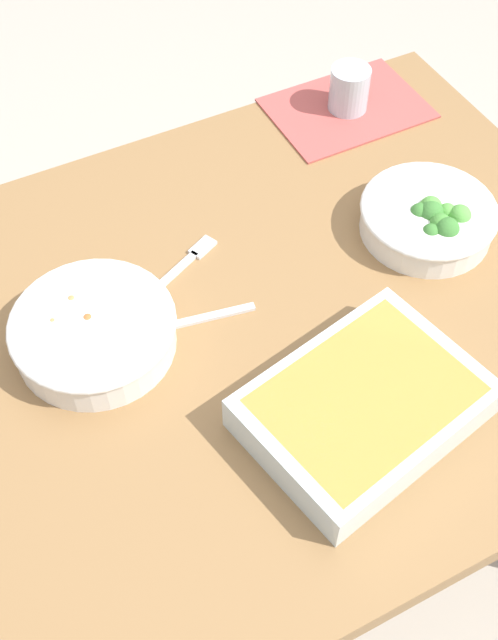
# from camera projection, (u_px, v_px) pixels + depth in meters

# --- Properties ---
(ground_plane) EXTENTS (6.00, 6.00, 0.00)m
(ground_plane) POSITION_uv_depth(u_px,v_px,m) (249.00, 524.00, 1.76)
(ground_plane) COLOR #B2A899
(dining_table) EXTENTS (1.20, 0.90, 0.74)m
(dining_table) POSITION_uv_depth(u_px,v_px,m) (249.00, 355.00, 1.25)
(dining_table) COLOR olive
(dining_table) RESTS_ON ground_plane
(placemat) EXTENTS (0.28, 0.20, 0.00)m
(placemat) POSITION_uv_depth(u_px,v_px,m) (347.00, 108.00, 1.47)
(placemat) COLOR #B24C47
(placemat) RESTS_ON dining_table
(stew_bowl) EXTENTS (0.24, 0.24, 0.06)m
(stew_bowl) POSITION_uv_depth(u_px,v_px,m) (94.00, 331.00, 1.12)
(stew_bowl) COLOR silver
(stew_bowl) RESTS_ON dining_table
(broccoli_bowl) EXTENTS (0.22, 0.22, 0.07)m
(broccoli_bowl) POSITION_uv_depth(u_px,v_px,m) (428.00, 217.00, 1.26)
(broccoli_bowl) COLOR silver
(broccoli_bowl) RESTS_ON dining_table
(baking_dish) EXTENTS (0.34, 0.28, 0.06)m
(baking_dish) POSITION_uv_depth(u_px,v_px,m) (364.00, 405.00, 1.05)
(baking_dish) COLOR silver
(baking_dish) RESTS_ON dining_table
(drink_cup) EXTENTS (0.07, 0.07, 0.08)m
(drink_cup) POSITION_uv_depth(u_px,v_px,m) (349.00, 92.00, 1.44)
(drink_cup) COLOR #B2BCC6
(drink_cup) RESTS_ON dining_table
(spoon_by_stew) EXTENTS (0.18, 0.05, 0.01)m
(spoon_by_stew) POSITION_uv_depth(u_px,v_px,m) (180.00, 323.00, 1.17)
(spoon_by_stew) COLOR silver
(spoon_by_stew) RESTS_ON dining_table
(fork_on_table) EXTENTS (0.17, 0.09, 0.01)m
(fork_on_table) POSITION_uv_depth(u_px,v_px,m) (180.00, 267.00, 1.23)
(fork_on_table) COLOR silver
(fork_on_table) RESTS_ON dining_table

